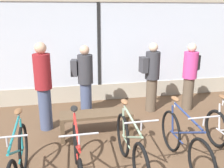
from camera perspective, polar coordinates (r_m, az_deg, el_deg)
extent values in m
cube|color=#B2A893|center=(6.91, -2.89, -1.85)|extent=(12.00, 0.08, 0.45)
cube|color=silver|center=(6.62, -3.05, 8.90)|extent=(12.00, 0.04, 2.15)
cube|color=black|center=(6.59, -3.01, 8.87)|extent=(0.08, 0.02, 2.15)
torus|color=black|center=(4.22, -19.61, -13.38)|extent=(0.05, 0.72, 0.72)
cylinder|color=#1E7A7F|center=(3.64, -21.06, -14.27)|extent=(0.03, 0.94, 0.51)
cylinder|color=#1E7A7F|center=(4.08, -20.01, -10.72)|extent=(0.03, 0.11, 0.49)
cylinder|color=#1E7A7F|center=(3.54, -21.45, -10.18)|extent=(0.03, 0.87, 0.10)
cylinder|color=#1E7A7F|center=(4.03, -20.02, -14.95)|extent=(0.03, 0.45, 0.03)
cylinder|color=#B2B2B7|center=(3.92, -20.53, -6.93)|extent=(0.02, 0.02, 0.14)
ellipsoid|color=brown|center=(3.89, -20.65, -5.85)|extent=(0.11, 0.22, 0.06)
cylinder|color=#B2B2B7|center=(3.12, -22.86, -12.11)|extent=(0.02, 0.02, 0.12)
cylinder|color=#ADADB2|center=(3.10, -22.99, -11.13)|extent=(0.46, 0.02, 0.02)
torus|color=black|center=(4.19, -8.35, -13.17)|extent=(0.05, 0.68, 0.68)
cylinder|color=red|center=(3.57, -7.88, -14.33)|extent=(0.03, 1.00, 0.51)
cylinder|color=red|center=(4.04, -8.45, -10.48)|extent=(0.03, 0.11, 0.49)
cylinder|color=red|center=(3.46, -8.10, -10.16)|extent=(0.03, 0.93, 0.10)
cylinder|color=red|center=(3.98, -8.11, -14.87)|extent=(0.03, 0.48, 0.03)
cylinder|color=#B2B2B7|center=(3.87, -8.61, -6.65)|extent=(0.02, 0.02, 0.14)
ellipsoid|color=black|center=(3.84, -8.66, -5.55)|extent=(0.11, 0.22, 0.06)
cylinder|color=#B2B2B7|center=(3.01, -7.53, -12.46)|extent=(0.02, 0.02, 0.12)
cylinder|color=#ADADB2|center=(2.98, -7.57, -11.45)|extent=(0.46, 0.02, 0.02)
torus|color=black|center=(4.32, 2.49, -11.54)|extent=(0.05, 0.73, 0.73)
cylinder|color=gray|center=(3.76, 4.59, -12.04)|extent=(0.03, 0.92, 0.51)
cylinder|color=gray|center=(4.18, 2.67, -8.89)|extent=(0.03, 0.11, 0.49)
cylinder|color=gray|center=(3.66, 4.55, -8.03)|extent=(0.03, 0.85, 0.10)
cylinder|color=gray|center=(4.14, 3.27, -12.95)|extent=(0.03, 0.44, 0.03)
cylinder|color=#B2B2B7|center=(4.02, 2.87, -5.13)|extent=(0.02, 0.02, 0.14)
ellipsoid|color=brown|center=(3.99, 2.89, -4.07)|extent=(0.11, 0.22, 0.06)
cylinder|color=#B2B2B7|center=(3.25, 6.71, -9.53)|extent=(0.02, 0.02, 0.12)
cylinder|color=#ADADB2|center=(3.23, 6.74, -8.57)|extent=(0.46, 0.02, 0.02)
torus|color=black|center=(4.58, 13.26, -10.37)|extent=(0.05, 0.72, 0.72)
torus|color=black|center=(3.83, 19.78, -16.77)|extent=(0.05, 0.72, 0.72)
cylinder|color=navy|center=(4.05, 16.72, -10.61)|extent=(0.03, 0.94, 0.51)
cylinder|color=navy|center=(4.45, 13.68, -7.83)|extent=(0.03, 0.11, 0.49)
cylinder|color=navy|center=(3.96, 16.85, -6.87)|extent=(0.03, 0.87, 0.10)
cylinder|color=navy|center=(4.40, 14.50, -11.63)|extent=(0.03, 0.45, 0.03)
cylinder|color=#B2B2B7|center=(4.30, 14.18, -4.27)|extent=(0.02, 0.02, 0.14)
ellipsoid|color=brown|center=(4.27, 14.26, -3.26)|extent=(0.11, 0.22, 0.06)
cylinder|color=#B2B2B7|center=(3.58, 20.24, -8.06)|extent=(0.02, 0.02, 0.12)
cylinder|color=#ADADB2|center=(3.56, 20.33, -7.18)|extent=(0.46, 0.02, 0.02)
torus|color=black|center=(4.96, 22.76, -9.35)|extent=(0.06, 0.69, 0.69)
cylinder|color=#BCBCC1|center=(4.83, 23.34, -6.97)|extent=(0.03, 0.11, 0.49)
cylinder|color=#BCBCC1|center=(4.79, 24.30, -10.45)|extent=(0.03, 0.46, 0.03)
cylinder|color=#B2B2B7|center=(4.70, 24.04, -3.67)|extent=(0.02, 0.02, 0.14)
ellipsoid|color=brown|center=(4.67, 24.15, -2.75)|extent=(0.11, 0.22, 0.06)
cube|color=brown|center=(4.90, -3.64, -6.85)|extent=(1.40, 0.44, 0.05)
cube|color=brown|center=(4.80, -11.23, -10.85)|extent=(0.08, 0.08, 0.43)
cube|color=brown|center=(4.97, 4.37, -9.59)|extent=(0.08, 0.08, 0.43)
cube|color=brown|center=(5.13, -11.30, -9.03)|extent=(0.08, 0.08, 0.43)
cube|color=brown|center=(5.28, 3.29, -7.91)|extent=(0.08, 0.08, 0.43)
cylinder|color=brown|center=(6.50, 16.96, -2.10)|extent=(0.36, 0.36, 0.81)
cylinder|color=#D13D84|center=(6.32, 17.50, 4.15)|extent=(0.48, 0.48, 0.64)
sphere|color=beige|center=(6.25, 17.84, 7.96)|extent=(0.21, 0.21, 0.21)
cube|color=#38383D|center=(6.53, 18.36, 4.74)|extent=(0.26, 0.28, 0.36)
cylinder|color=brown|center=(6.18, 8.96, -2.46)|extent=(0.29, 0.29, 0.82)
cylinder|color=#333338|center=(5.99, 9.28, 4.20)|extent=(0.38, 0.38, 0.65)
sphere|color=beige|center=(5.91, 9.47, 8.28)|extent=(0.21, 0.21, 0.21)
cube|color=#38383D|center=(5.87, 7.22, 4.37)|extent=(0.17, 0.26, 0.36)
cylinder|color=#424C6B|center=(5.81, -5.93, -3.65)|extent=(0.31, 0.31, 0.81)
cylinder|color=#333338|center=(5.60, -6.15, 3.38)|extent=(0.40, 0.40, 0.64)
sphere|color=tan|center=(5.52, -6.28, 7.71)|extent=(0.21, 0.21, 0.21)
cube|color=#38383D|center=(5.62, -8.60, 3.68)|extent=(0.19, 0.26, 0.36)
cylinder|color=#424C6B|center=(5.35, -14.99, -5.53)|extent=(0.28, 0.28, 0.89)
cylinder|color=maroon|center=(5.11, -15.64, 2.76)|extent=(0.37, 0.37, 0.70)
sphere|color=tan|center=(5.03, -16.05, 7.92)|extent=(0.23, 0.23, 0.23)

